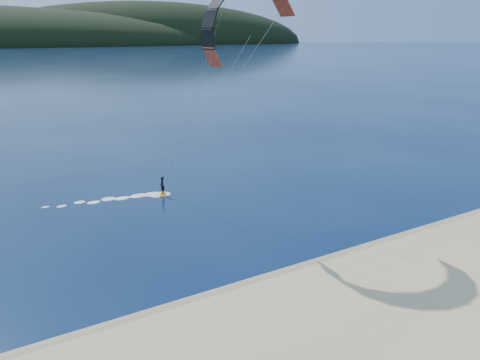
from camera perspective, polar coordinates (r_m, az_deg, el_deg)
The scene contains 3 objects.
ground at distance 23.05m, azimuth 4.70°, elevation -20.40°, with size 1800.00×1800.00×0.00m, color #071336.
wet_sand at distance 26.13m, azimuth -1.03°, elevation -15.00°, with size 220.00×2.50×0.10m.
kitesurfer_near at distance 36.41m, azimuth 0.70°, elevation 17.49°, with size 20.72×9.46×18.16m.
Camera 1 is at (-10.41, -14.71, 14.37)m, focal length 32.88 mm.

